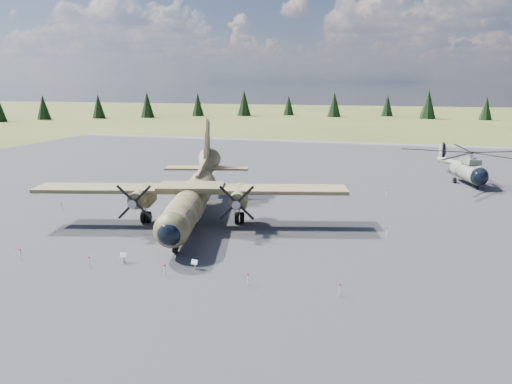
# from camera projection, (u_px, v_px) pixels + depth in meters

# --- Properties ---
(ground) EXTENTS (500.00, 500.00, 0.00)m
(ground) POSITION_uv_depth(u_px,v_px,m) (209.00, 223.00, 47.75)
(ground) COLOR brown
(ground) RESTS_ON ground
(apron) EXTENTS (120.00, 120.00, 0.04)m
(apron) POSITION_uv_depth(u_px,v_px,m) (241.00, 199.00, 57.13)
(apron) COLOR slate
(apron) RESTS_ON ground
(transport_plane) EXTENTS (28.84, 25.82, 9.57)m
(transport_plane) POSITION_uv_depth(u_px,v_px,m) (193.00, 194.00, 47.60)
(transport_plane) COLOR #3F4324
(transport_plane) RESTS_ON ground
(helicopter_near) EXTENTS (21.55, 22.29, 4.43)m
(helicopter_near) POSITION_uv_depth(u_px,v_px,m) (469.00, 161.00, 64.68)
(helicopter_near) COLOR gray
(helicopter_near) RESTS_ON ground
(info_placard_left) EXTENTS (0.53, 0.26, 0.81)m
(info_placard_left) POSITION_uv_depth(u_px,v_px,m) (123.00, 256.00, 37.00)
(info_placard_left) COLOR gray
(info_placard_left) RESTS_ON ground
(info_placard_right) EXTENTS (0.52, 0.31, 0.76)m
(info_placard_right) POSITION_uv_depth(u_px,v_px,m) (195.00, 263.00, 35.65)
(info_placard_right) COLOR gray
(info_placard_right) RESTS_ON ground
(barrier_fence) EXTENTS (33.12, 29.62, 0.85)m
(barrier_fence) POSITION_uv_depth(u_px,v_px,m) (204.00, 217.00, 47.69)
(barrier_fence) COLOR white
(barrier_fence) RESTS_ON ground
(treeline) EXTENTS (323.71, 323.77, 10.89)m
(treeline) POSITION_uv_depth(u_px,v_px,m) (176.00, 173.00, 47.50)
(treeline) COLOR black
(treeline) RESTS_ON ground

